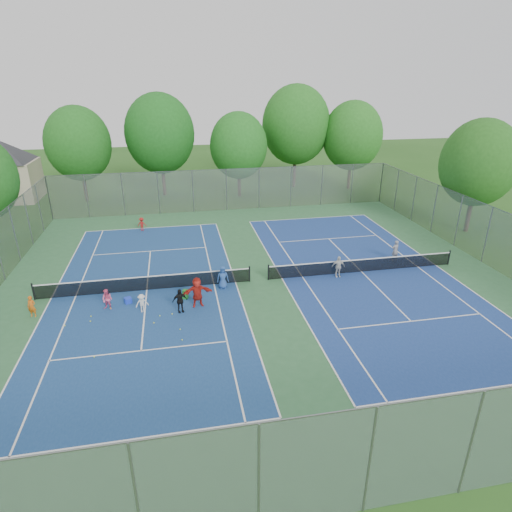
{
  "coord_description": "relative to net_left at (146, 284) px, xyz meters",
  "views": [
    {
      "loc": [
        -4.84,
        -24.12,
        12.06
      ],
      "look_at": [
        0.0,
        1.0,
        1.3
      ],
      "focal_mm": 30.0,
      "sensor_mm": 36.0,
      "label": 1
    }
  ],
  "objects": [
    {
      "name": "instructor",
      "position": [
        17.06,
        1.39,
        0.3
      ],
      "size": [
        0.6,
        0.45,
        1.51
      ],
      "primitive_type": "imported",
      "rotation": [
        0.0,
        0.0,
        3.32
      ],
      "color": "gray",
      "rests_on": "ground"
    },
    {
      "name": "tree_nc",
      "position": [
        9.0,
        21.0,
        4.94
      ],
      "size": [
        6.0,
        6.0,
        8.85
      ],
      "color": "#443326",
      "rests_on": "ground"
    },
    {
      "name": "court_right",
      "position": [
        14.0,
        0.0,
        -0.44
      ],
      "size": [
        10.97,
        23.77,
        0.01
      ],
      "primitive_type": "cube",
      "color": "navy",
      "rests_on": "court_pad"
    },
    {
      "name": "child_far_baseline",
      "position": [
        -0.82,
        11.31,
        0.12
      ],
      "size": [
        0.82,
        0.58,
        1.15
      ],
      "primitive_type": "imported",
      "rotation": [
        0.0,
        0.0,
        2.93
      ],
      "color": "#A01916",
      "rests_on": "ground"
    },
    {
      "name": "tree_nl",
      "position": [
        1.0,
        23.0,
        6.09
      ],
      "size": [
        7.2,
        7.2,
        10.69
      ],
      "color": "#443326",
      "rests_on": "ground"
    },
    {
      "name": "ball_crate",
      "position": [
        -0.98,
        -1.43,
        -0.29
      ],
      "size": [
        0.49,
        0.49,
        0.33
      ],
      "primitive_type": "cube",
      "rotation": [
        0.0,
        0.0,
        0.35
      ],
      "color": "blue",
      "rests_on": "ground"
    },
    {
      "name": "tennis_ball_7",
      "position": [
        1.88,
        -4.91,
        -0.42
      ],
      "size": [
        0.07,
        0.07,
        0.07
      ],
      "primitive_type": "sphere",
      "color": "#C5F038",
      "rests_on": "ground"
    },
    {
      "name": "net_right",
      "position": [
        14.0,
        0.0,
        0.0
      ],
      "size": [
        12.87,
        0.1,
        0.91
      ],
      "primitive_type": "cube",
      "color": "black",
      "rests_on": "ground"
    },
    {
      "name": "teen_court_b",
      "position": [
        12.15,
        -0.38,
        0.26
      ],
      "size": [
        0.87,
        0.43,
        1.44
      ],
      "primitive_type": "imported",
      "rotation": [
        0.0,
        0.0,
        -0.09
      ],
      "color": "silver",
      "rests_on": "ground"
    },
    {
      "name": "student_f",
      "position": [
        2.96,
        -2.55,
        0.43
      ],
      "size": [
        1.68,
        0.65,
        1.77
      ],
      "primitive_type": "imported",
      "rotation": [
        0.0,
        0.0,
        0.08
      ],
      "color": "red",
      "rests_on": "ground"
    },
    {
      "name": "fence_east",
      "position": [
        23.0,
        0.0,
        1.54
      ],
      "size": [
        0.1,
        32.0,
        4.0
      ],
      "primitive_type": "cube",
      "rotation": [
        0.0,
        0.0,
        1.57
      ],
      "color": "gray",
      "rests_on": "ground"
    },
    {
      "name": "tennis_ball_6",
      "position": [
        0.83,
        -3.34,
        -0.42
      ],
      "size": [
        0.07,
        0.07,
        0.07
      ],
      "primitive_type": "sphere",
      "color": "#C2EE37",
      "rests_on": "ground"
    },
    {
      "name": "student_e",
      "position": [
        4.62,
        -0.6,
        0.27
      ],
      "size": [
        0.71,
        0.47,
        1.46
      ],
      "primitive_type": "imported",
      "rotation": [
        0.0,
        0.0,
        0.01
      ],
      "color": "#295098",
      "rests_on": "ground"
    },
    {
      "name": "student_a",
      "position": [
        -5.92,
        -2.01,
        0.16
      ],
      "size": [
        0.5,
        0.37,
        1.23
      ],
      "primitive_type": "imported",
      "rotation": [
        0.0,
        0.0,
        -0.19
      ],
      "color": "#D86014",
      "rests_on": "ground"
    },
    {
      "name": "tennis_ball_8",
      "position": [
        0.53,
        -4.01,
        -0.42
      ],
      "size": [
        0.07,
        0.07,
        0.07
      ],
      "primitive_type": "sphere",
      "color": "#D1E435",
      "rests_on": "ground"
    },
    {
      "name": "house",
      "position": [
        -15.0,
        24.0,
        3.76
      ],
      "size": [
        11.03,
        11.03,
        7.3
      ],
      "color": "#B7A88C",
      "rests_on": "ground"
    },
    {
      "name": "fence_north",
      "position": [
        7.0,
        16.0,
        1.54
      ],
      "size": [
        32.0,
        0.1,
        4.0
      ],
      "primitive_type": "cube",
      "color": "gray",
      "rests_on": "ground"
    },
    {
      "name": "tennis_ball_3",
      "position": [
        -2.11,
        -6.53,
        -0.42
      ],
      "size": [
        0.07,
        0.07,
        0.07
      ],
      "primitive_type": "sphere",
      "color": "#CDEB36",
      "rests_on": "ground"
    },
    {
      "name": "tree_ne",
      "position": [
        22.0,
        22.0,
        5.51
      ],
      "size": [
        6.6,
        6.6,
        9.77
      ],
      "color": "#443326",
      "rests_on": "ground"
    },
    {
      "name": "ball_hopper",
      "position": [
        2.29,
        -1.53,
        -0.17
      ],
      "size": [
        0.36,
        0.36,
        0.56
      ],
      "primitive_type": "cube",
      "rotation": [
        0.0,
        0.0,
        -0.33
      ],
      "color": "#27902C",
      "rests_on": "ground"
    },
    {
      "name": "tennis_ball_5",
      "position": [
        1.49,
        -3.26,
        -0.42
      ],
      "size": [
        0.07,
        0.07,
        0.07
      ],
      "primitive_type": "sphere",
      "color": "#E8F438",
      "rests_on": "ground"
    },
    {
      "name": "tennis_ball_2",
      "position": [
        -2.85,
        -2.68,
        -0.42
      ],
      "size": [
        0.07,
        0.07,
        0.07
      ],
      "primitive_type": "sphere",
      "color": "#BCD531",
      "rests_on": "ground"
    },
    {
      "name": "net_left",
      "position": [
        0.0,
        0.0,
        0.0
      ],
      "size": [
        12.87,
        0.1,
        0.91
      ],
      "primitive_type": "cube",
      "color": "black",
      "rests_on": "ground"
    },
    {
      "name": "tennis_ball_9",
      "position": [
        -4.03,
        -3.41,
        -0.42
      ],
      "size": [
        0.07,
        0.07,
        0.07
      ],
      "primitive_type": "sphere",
      "color": "gold",
      "rests_on": "ground"
    },
    {
      "name": "tree_nw",
      "position": [
        -7.0,
        22.0,
        5.44
      ],
      "size": [
        6.4,
        6.4,
        9.58
      ],
      "color": "#443326",
      "rests_on": "ground"
    },
    {
      "name": "student_b",
      "position": [
        -2.0,
        -1.97,
        0.16
      ],
      "size": [
        0.73,
        0.66,
        1.23
      ],
      "primitive_type": "imported",
      "rotation": [
        0.0,
        0.0,
        -0.39
      ],
      "color": "#EA5B87",
      "rests_on": "ground"
    },
    {
      "name": "student_d",
      "position": [
        1.96,
        -3.05,
        0.25
      ],
      "size": [
        0.89,
        0.54,
        1.41
      ],
      "primitive_type": "imported",
      "rotation": [
        0.0,
        0.0,
        0.26
      ],
      "color": "black",
      "rests_on": "ground"
    },
    {
      "name": "court_left",
      "position": [
        0.0,
        0.0,
        -0.44
      ],
      "size": [
        10.97,
        23.77,
        0.01
      ],
      "primitive_type": "cube",
      "color": "navy",
      "rests_on": "court_pad"
    },
    {
      "name": "tennis_ball_1",
      "position": [
        -2.79,
        -3.21,
        -0.42
      ],
      "size": [
        0.07,
        0.07,
        0.07
      ],
      "primitive_type": "sphere",
      "color": "#CBDA32",
      "rests_on": "ground"
    },
    {
      "name": "ground",
      "position": [
        7.0,
        0.0,
        -0.46
      ],
      "size": [
        120.0,
        120.0,
        0.0
      ],
      "primitive_type": "plane",
      "color": "#25531A",
      "rests_on": "ground"
    },
    {
      "name": "tennis_ball_0",
      "position": [
        -1.91,
        -1.99,
        -0.42
      ],
      "size": [
        0.07,
        0.07,
        0.07
      ],
      "primitive_type": "sphere",
      "color": "gold",
      "rests_on": "ground"
    },
    {
      "name": "tree_nr",
      "position": [
        16.0,
        24.0,
        6.59
      ],
      "size": [
        7.6,
        7.6,
        11.42
      ],
      "color": "#443326",
      "rests_on": "ground"
    },
    {
      "name": "tree_side_e",
      "position": [
        26.0,
        6.0,
        5.29
      ],
      "size": [
        6.0,
        6.0,
        9.2
      ],
      "color": "#443326",
      "rests_on": "ground"
    },
    {
      "name": "fence_south",
      "position": [
        7.0,
        -16.0,
        1.54
      ],
      "size": [
        32.0,
        0.1,
        4.0
      ],
      "primitive_type": "cube",
      "color": "gray",
      "rests_on": "ground"
    },
    {
      "name": "court_pad",
      "position": [
        7.0,
        0.0,
        -0.45
      ],
      "size": [
        32.0,
        32.0,
        0.01
      ],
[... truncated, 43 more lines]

